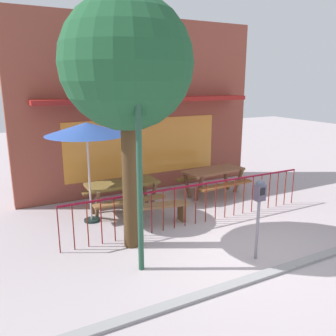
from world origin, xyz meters
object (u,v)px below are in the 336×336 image
(patio_bench, at_px, (159,209))
(picnic_table_left, at_px, (122,188))
(street_tree, at_px, (127,65))
(picnic_table_right, at_px, (213,175))
(parking_meter_near, at_px, (259,199))
(patio_umbrella, at_px, (87,130))
(street_lamp, at_px, (139,128))

(patio_bench, bearing_deg, picnic_table_left, 112.49)
(street_tree, bearing_deg, picnic_table_right, 30.11)
(parking_meter_near, relative_size, street_tree, 0.32)
(patio_bench, bearing_deg, street_tree, -142.74)
(patio_umbrella, relative_size, street_tree, 0.49)
(patio_bench, relative_size, street_lamp, 0.37)
(patio_umbrella, bearing_deg, parking_meter_near, -54.88)
(street_lamp, bearing_deg, street_tree, 79.02)
(picnic_table_right, relative_size, patio_umbrella, 0.81)
(patio_bench, xyz_separation_m, street_lamp, (-1.18, -1.71, 2.17))
(patio_bench, distance_m, parking_meter_near, 2.65)
(picnic_table_left, bearing_deg, patio_bench, -67.51)
(picnic_table_right, bearing_deg, parking_meter_near, -112.35)
(patio_bench, distance_m, street_lamp, 3.01)
(patio_umbrella, distance_m, patio_bench, 2.47)
(picnic_table_left, xyz_separation_m, picnic_table_right, (2.81, 0.01, 0.00))
(patio_umbrella, height_order, patio_bench, patio_umbrella)
(patio_umbrella, relative_size, parking_meter_near, 1.53)
(street_lamp, bearing_deg, parking_meter_near, -17.42)
(parking_meter_near, distance_m, street_tree, 3.40)
(picnic_table_right, distance_m, street_lamp, 4.93)
(picnic_table_left, relative_size, street_lamp, 0.47)
(picnic_table_left, bearing_deg, parking_meter_near, -68.83)
(picnic_table_left, bearing_deg, street_lamp, -103.88)
(parking_meter_near, xyz_separation_m, street_tree, (-1.88, 1.59, 2.35))
(street_lamp, bearing_deg, picnic_table_right, 39.29)
(patio_bench, height_order, street_tree, street_tree)
(street_tree, bearing_deg, picnic_table_left, 74.72)
(picnic_table_left, distance_m, patio_umbrella, 1.86)
(patio_umbrella, xyz_separation_m, parking_meter_near, (2.26, -3.22, -1.01))
(street_tree, bearing_deg, street_lamp, -100.98)
(picnic_table_right, distance_m, street_tree, 4.84)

